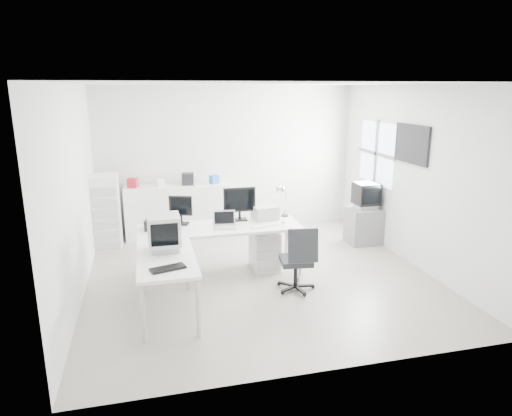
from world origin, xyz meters
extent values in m
cube|color=#B8B5A5|center=(0.00, 0.00, 0.00)|extent=(5.00, 5.00, 0.01)
cube|color=white|center=(0.00, 0.00, 2.80)|extent=(5.00, 5.00, 0.01)
cube|color=silver|center=(0.00, 2.50, 1.40)|extent=(5.00, 0.02, 2.80)
cube|color=silver|center=(-2.50, 0.00, 1.40)|extent=(0.02, 5.00, 2.80)
cube|color=silver|center=(2.50, 0.00, 1.40)|extent=(0.02, 5.00, 2.80)
cube|color=white|center=(0.15, 0.26, 0.30)|extent=(0.40, 0.50, 0.60)
cube|color=black|center=(-1.40, 0.31, 0.83)|extent=(0.50, 0.43, 0.15)
cube|color=white|center=(0.10, 0.06, 0.76)|extent=(0.45, 0.26, 0.02)
sphere|color=white|center=(0.40, 0.11, 0.78)|extent=(0.06, 0.06, 0.06)
cube|color=#ABABAB|center=(0.20, 0.43, 0.86)|extent=(0.41, 0.37, 0.21)
cube|color=black|center=(-1.40, -1.29, 0.76)|extent=(0.43, 0.27, 0.03)
cube|color=slate|center=(2.22, 1.00, 0.33)|extent=(0.60, 0.49, 0.65)
cube|color=white|center=(-1.02, 2.24, 0.49)|extent=(1.96, 0.49, 0.98)
cube|color=#AA1829|center=(-1.82, 2.24, 1.07)|extent=(0.21, 0.20, 0.17)
cube|color=white|center=(-1.32, 2.24, 1.04)|extent=(0.14, 0.13, 0.12)
cube|color=black|center=(-0.82, 2.24, 1.09)|extent=(0.24, 0.22, 0.22)
cube|color=#1856AB|center=(-0.32, 2.24, 1.06)|extent=(0.19, 0.18, 0.15)
cylinder|color=white|center=(-2.12, 2.28, 1.09)|extent=(0.07, 0.07, 0.22)
cube|color=white|center=(-2.28, 1.84, 0.65)|extent=(0.46, 0.54, 1.31)
camera|label=1|loc=(-1.58, -6.21, 2.75)|focal=32.00mm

